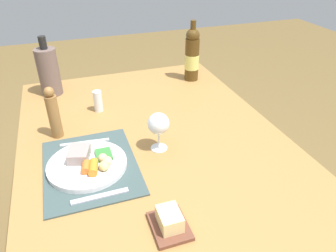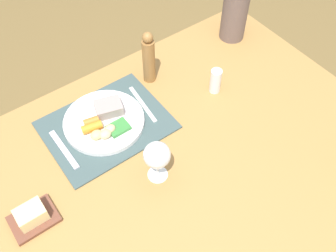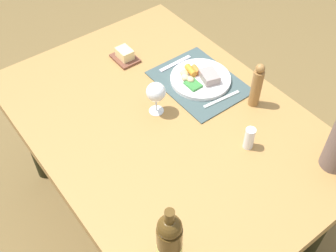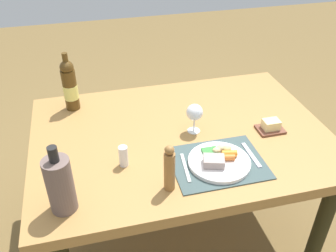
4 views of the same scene
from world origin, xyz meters
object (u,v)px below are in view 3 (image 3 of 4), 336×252
(wine_glass, at_px, (155,93))
(pepper_mill, at_px, (257,86))
(knife, at_px, (175,63))
(fork, at_px, (222,99))
(wine_bottle, at_px, (169,245))
(dinner_plate, at_px, (200,78))
(butter_dish, at_px, (125,55))
(salt_shaker, at_px, (249,138))
(dining_table, at_px, (166,133))

(wine_glass, distance_m, pepper_mill, 0.42)
(knife, height_order, wine_glass, wine_glass)
(fork, relative_size, wine_bottle, 0.58)
(wine_bottle, xyz_separation_m, pepper_mill, (0.36, -0.73, -0.03))
(fork, xyz_separation_m, wine_bottle, (-0.45, 0.63, 0.13))
(dinner_plate, height_order, wine_glass, wine_glass)
(knife, bearing_deg, pepper_mill, -166.08)
(knife, xyz_separation_m, wine_glass, (-0.19, 0.25, 0.10))
(wine_bottle, bearing_deg, fork, -54.40)
(butter_dish, distance_m, salt_shaker, 0.75)
(dining_table, height_order, wine_bottle, wine_bottle)
(butter_dish, relative_size, wine_bottle, 0.41)
(butter_dish, bearing_deg, pepper_mill, -155.12)
(butter_dish, relative_size, pepper_mill, 0.61)
(fork, bearing_deg, salt_shaker, 165.53)
(butter_dish, bearing_deg, dinner_plate, -151.91)
(wine_glass, relative_size, salt_shaker, 1.56)
(salt_shaker, bearing_deg, wine_glass, 24.89)
(dinner_plate, relative_size, fork, 1.47)
(butter_dish, xyz_separation_m, wine_glass, (-0.37, 0.09, 0.08))
(fork, xyz_separation_m, butter_dish, (0.49, 0.18, 0.01))
(dinner_plate, xyz_separation_m, salt_shaker, (-0.40, 0.10, 0.03))
(dining_table, distance_m, wine_glass, 0.20)
(dinner_plate, distance_m, knife, 0.16)
(butter_dish, height_order, pepper_mill, pepper_mill)
(dinner_plate, height_order, knife, dinner_plate)
(dining_table, distance_m, knife, 0.37)
(pepper_mill, bearing_deg, butter_dish, 24.88)
(wine_bottle, relative_size, pepper_mill, 1.49)
(salt_shaker, relative_size, pepper_mill, 0.45)
(fork, relative_size, knife, 1.04)
(butter_dish, relative_size, wine_glass, 0.86)
(butter_dish, xyz_separation_m, pepper_mill, (-0.59, -0.27, 0.08))
(dining_table, distance_m, pepper_mill, 0.43)
(butter_dish, bearing_deg, fork, -160.24)
(wine_glass, bearing_deg, salt_shaker, -155.11)
(salt_shaker, bearing_deg, dinner_plate, -13.52)
(wine_glass, distance_m, wine_bottle, 0.68)
(knife, distance_m, wine_glass, 0.33)
(dining_table, height_order, butter_dish, butter_dish)
(dining_table, height_order, salt_shaker, salt_shaker)
(knife, xyz_separation_m, pepper_mill, (-0.41, -0.11, 0.09))
(dinner_plate, bearing_deg, knife, 5.63)
(pepper_mill, bearing_deg, salt_shaker, 129.97)
(butter_dish, xyz_separation_m, wine_bottle, (-0.94, 0.46, 0.11))
(knife, relative_size, wine_glass, 1.17)
(wine_bottle, height_order, pepper_mill, wine_bottle)
(butter_dish, distance_m, wine_bottle, 1.05)
(wine_glass, bearing_deg, wine_bottle, 147.38)
(fork, bearing_deg, dinner_plate, 3.53)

